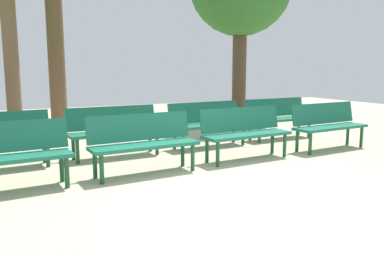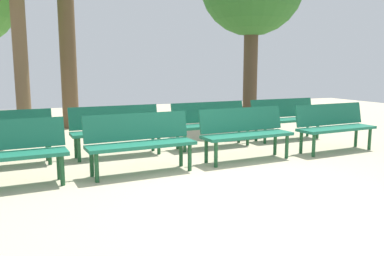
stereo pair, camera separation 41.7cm
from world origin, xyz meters
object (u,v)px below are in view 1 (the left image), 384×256
object	(u,v)px
bench_r0_c3	(328,123)
bench_r1_c3	(278,116)
bench_r1_c2	(208,121)
bench_r1_c1	(114,128)
bench_r0_c0	(4,152)
tree_0	(57,64)
bench_r0_c2	(245,130)
bench_r0_c1	(143,140)

from	to	relation	value
bench_r0_c3	bench_r1_c3	xyz separation A→B (m)	(-0.11, 1.35, 0.00)
bench_r1_c2	bench_r1_c3	distance (m)	1.84
bench_r0_c3	bench_r1_c1	size ratio (longest dim) A/B	1.01
bench_r0_c0	tree_0	size ratio (longest dim) A/B	0.50
bench_r1_c3	bench_r0_c2	bearing A→B (deg)	-145.47
bench_r0_c0	bench_r1_c1	bearing A→B (deg)	33.50
bench_r1_c3	bench_r1_c1	bearing A→B (deg)	-179.62
bench_r1_c1	bench_r0_c3	bearing A→B (deg)	-19.35
bench_r0_c2	bench_r1_c1	world-z (taller)	same
bench_r0_c0	bench_r0_c2	size ratio (longest dim) A/B	1.00
bench_r1_c1	bench_r1_c2	world-z (taller)	same
bench_r0_c1	tree_0	bearing A→B (deg)	92.43
bench_r0_c0	bench_r1_c2	world-z (taller)	same
bench_r0_c3	bench_r1_c1	world-z (taller)	same
bench_r0_c0	bench_r0_c3	bearing A→B (deg)	-1.96
bench_r0_c1	bench_r1_c3	distance (m)	3.93
bench_r1_c3	tree_0	xyz separation A→B (m)	(-4.16, 3.52, 1.13)
bench_r0_c2	tree_0	world-z (taller)	tree_0
bench_r0_c1	bench_r1_c1	xyz separation A→B (m)	(-0.08, 1.28, 0.00)
bench_r0_c1	bench_r0_c2	world-z (taller)	same
bench_r0_c1	bench_r1_c2	xyz separation A→B (m)	(1.81, 1.35, 0.00)
bench_r0_c0	bench_r1_c1	world-z (taller)	same
bench_r1_c1	tree_0	world-z (taller)	tree_0
bench_r0_c0	tree_0	distance (m)	5.33
bench_r1_c1	bench_r1_c3	bearing A→B (deg)	0.36
bench_r1_c3	bench_r1_c2	bearing A→B (deg)	-178.94
bench_r1_c1	bench_r1_c3	distance (m)	3.73
bench_r0_c0	bench_r1_c3	bearing A→B (deg)	11.76
bench_r1_c1	bench_r0_c2	bearing A→B (deg)	-33.49
bench_r0_c3	tree_0	distance (m)	6.57
bench_r1_c3	bench_r0_c1	bearing A→B (deg)	-160.49
bench_r1_c1	bench_r1_c3	size ratio (longest dim) A/B	1.00
bench_r1_c2	tree_0	distance (m)	4.46
bench_r0_c2	tree_0	xyz separation A→B (m)	(-2.37, 4.87, 1.13)
bench_r1_c1	tree_0	distance (m)	3.89
bench_r0_c3	bench_r0_c1	bearing A→B (deg)	178.13
bench_r0_c1	tree_0	distance (m)	5.14
bench_r1_c1	bench_r1_c2	bearing A→B (deg)	-0.30
bench_r0_c2	bench_r1_c3	world-z (taller)	same
bench_r0_c0	bench_r1_c1	distance (m)	2.21
bench_r0_c1	bench_r0_c3	size ratio (longest dim) A/B	1.00
bench_r1_c2	bench_r0_c1	bearing A→B (deg)	-147.24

